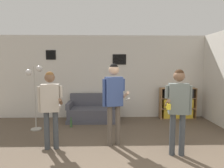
{
  "coord_description": "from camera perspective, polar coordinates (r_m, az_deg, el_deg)",
  "views": [
    {
      "loc": [
        -0.33,
        -2.38,
        1.76
      ],
      "look_at": [
        -0.21,
        2.08,
        1.32
      ],
      "focal_mm": 32.0,
      "sensor_mm": 36.0,
      "label": 1
    }
  ],
  "objects": [
    {
      "name": "wall_back",
      "position": [
        6.6,
        1.32,
        2.06
      ],
      "size": [
        8.17,
        0.08,
        2.7
      ],
      "color": "beige",
      "rests_on": "ground_plane"
    },
    {
      "name": "couch",
      "position": [
        6.35,
        -5.28,
        -7.9
      ],
      "size": [
        1.6,
        0.8,
        0.82
      ],
      "color": "#4C4C56",
      "rests_on": "ground_plane"
    },
    {
      "name": "bookshelf",
      "position": [
        6.89,
        18.2,
        -5.23
      ],
      "size": [
        1.15,
        0.3,
        1.0
      ],
      "color": "olive",
      "rests_on": "ground_plane"
    },
    {
      "name": "floor_lamp",
      "position": [
        5.68,
        -21.25,
        -0.41
      ],
      "size": [
        0.44,
        0.28,
        1.73
      ],
      "color": "#ADA89E",
      "rests_on": "ground_plane"
    },
    {
      "name": "person_player_foreground_left",
      "position": [
        4.29,
        -17.19,
        -5.0
      ],
      "size": [
        0.53,
        0.43,
        1.62
      ],
      "color": "#3D4247",
      "rests_on": "ground_plane"
    },
    {
      "name": "person_player_foreground_center",
      "position": [
        4.28,
        0.53,
        -3.17
      ],
      "size": [
        0.56,
        0.44,
        1.78
      ],
      "color": "brown",
      "rests_on": "ground_plane"
    },
    {
      "name": "person_watcher_holding_cup",
      "position": [
        4.01,
        18.39,
        -5.23
      ],
      "size": [
        0.54,
        0.4,
        1.67
      ],
      "color": "#3D4247",
      "rests_on": "ground_plane"
    },
    {
      "name": "bottle_on_floor",
      "position": [
        5.85,
        -11.6,
        -10.91
      ],
      "size": [
        0.07,
        0.07,
        0.28
      ],
      "color": "#3D6638",
      "rests_on": "ground_plane"
    }
  ]
}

